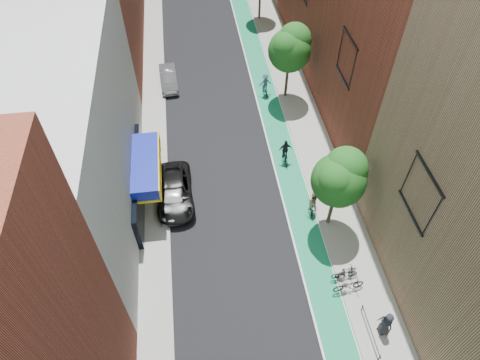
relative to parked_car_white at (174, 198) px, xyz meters
name	(u,v)px	position (x,y,z in m)	size (l,w,h in m)	color
bike_lane	(264,84)	(8.60, 12.98, -0.72)	(2.00, 68.00, 0.01)	#167F4F
sidewalk_left	(154,93)	(-1.40, 12.98, -0.65)	(2.00, 68.00, 0.15)	gray
sidewalk_right	(290,82)	(11.10, 12.98, -0.65)	(3.00, 68.00, 0.15)	gray
building_left_white	(56,141)	(-6.40, 0.98, 5.28)	(8.00, 20.00, 12.00)	silver
tree_near	(340,177)	(10.25, -3.00, 3.93)	(3.40, 3.36, 6.42)	#332619
tree_mid	(290,47)	(10.25, 11.00, 4.16)	(3.55, 3.53, 6.74)	#332619
parked_car_white	(174,198)	(0.00, 0.00, 0.00)	(1.71, 4.25, 1.45)	white
parked_car_black	(175,192)	(0.08, 0.52, 0.04)	(2.53, 5.48, 1.52)	black
parked_car_silver	(168,78)	(0.00, 14.15, -0.04)	(1.45, 4.16, 1.37)	gray
cyclist_lane_near	(312,204)	(9.30, -1.89, 0.11)	(0.85, 1.63, 1.96)	black
cyclist_lane_mid	(285,154)	(8.50, 3.12, 0.06)	(1.00, 1.68, 2.05)	black
cyclist_lane_far	(265,85)	(8.47, 11.62, 0.22)	(1.18, 1.54, 2.03)	black
parked_bike_near	(349,285)	(10.00, -7.99, -0.07)	(0.67, 1.92, 1.01)	black
parked_bike_mid	(346,272)	(10.10, -7.10, -0.11)	(0.43, 1.54, 0.92)	black
parked_bike_far	(344,273)	(10.00, -7.19, -0.15)	(0.57, 1.63, 0.86)	black
pedestrian	(386,324)	(11.17, -10.71, 0.36)	(0.91, 0.59, 1.87)	black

